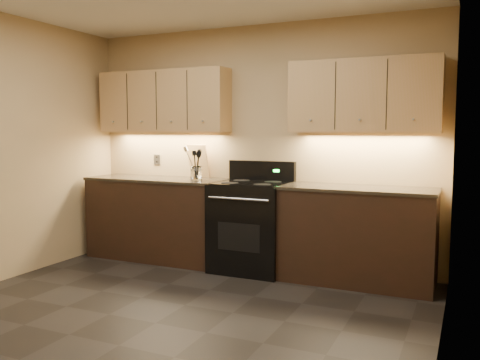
{
  "coord_description": "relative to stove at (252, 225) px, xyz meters",
  "views": [
    {
      "loc": [
        2.15,
        -3.15,
        1.47
      ],
      "look_at": [
        0.05,
        1.45,
        0.98
      ],
      "focal_mm": 38.0,
      "sensor_mm": 36.0,
      "label": 1
    }
  ],
  "objects": [
    {
      "name": "floor",
      "position": [
        -0.08,
        -1.68,
        -0.48
      ],
      "size": [
        4.0,
        4.0,
        0.0
      ],
      "primitive_type": "plane",
      "color": "black",
      "rests_on": "ground"
    },
    {
      "name": "counter_right",
      "position": [
        1.1,
        0.02,
        -0.01
      ],
      "size": [
        1.46,
        0.62,
        0.93
      ],
      "color": "black",
      "rests_on": "ground"
    },
    {
      "name": "stove",
      "position": [
        0.0,
        0.0,
        0.0
      ],
      "size": [
        0.76,
        0.68,
        1.14
      ],
      "color": "black",
      "rests_on": "ground"
    },
    {
      "name": "black_spoon",
      "position": [
        -0.65,
        -0.01,
        0.62
      ],
      "size": [
        0.11,
        0.09,
        0.32
      ],
      "primitive_type": null,
      "rotation": [
        0.08,
        0.15,
        0.04
      ],
      "color": "black",
      "rests_on": "utensil_crock"
    },
    {
      "name": "upper_cab_right",
      "position": [
        1.1,
        0.17,
        1.32
      ],
      "size": [
        1.44,
        0.3,
        0.7
      ],
      "primitive_type": "cube",
      "color": "tan",
      "rests_on": "wall_back"
    },
    {
      "name": "wooden_spoon",
      "position": [
        -0.68,
        -0.02,
        0.63
      ],
      "size": [
        0.13,
        0.09,
        0.33
      ],
      "primitive_type": null,
      "rotation": [
        -0.01,
        0.19,
        0.33
      ],
      "color": "tan",
      "rests_on": "utensil_crock"
    },
    {
      "name": "utensil_crock",
      "position": [
        -0.65,
        -0.02,
        0.52
      ],
      "size": [
        0.14,
        0.14,
        0.15
      ],
      "color": "white",
      "rests_on": "counter_left"
    },
    {
      "name": "outlet_plate",
      "position": [
        -1.38,
        0.31,
        0.64
      ],
      "size": [
        0.08,
        0.01,
        0.12
      ],
      "primitive_type": "cube",
      "color": "#B2B5BA",
      "rests_on": "wall_back"
    },
    {
      "name": "cutting_board",
      "position": [
        -0.79,
        0.27,
        0.64
      ],
      "size": [
        0.32,
        0.18,
        0.38
      ],
      "primitive_type": "cube",
      "rotation": [
        0.2,
        0.0,
        -0.3
      ],
      "color": "tan",
      "rests_on": "counter_left"
    },
    {
      "name": "black_turner",
      "position": [
        -0.64,
        -0.05,
        0.63
      ],
      "size": [
        0.13,
        0.12,
        0.33
      ],
      "primitive_type": null,
      "rotation": [
        -0.1,
        -0.1,
        0.21
      ],
      "color": "black",
      "rests_on": "utensil_crock"
    },
    {
      "name": "wall_right",
      "position": [
        1.92,
        -1.68,
        0.82
      ],
      "size": [
        0.04,
        4.0,
        2.6
      ],
      "primitive_type": "cube",
      "color": "tan",
      "rests_on": "ground"
    },
    {
      "name": "upper_cab_left",
      "position": [
        -1.18,
        0.17,
        1.32
      ],
      "size": [
        1.6,
        0.3,
        0.7
      ],
      "primitive_type": "cube",
      "color": "tan",
      "rests_on": "wall_back"
    },
    {
      "name": "counter_left",
      "position": [
        -1.18,
        0.02,
        -0.01
      ],
      "size": [
        1.62,
        0.62,
        0.93
      ],
      "color": "black",
      "rests_on": "ground"
    },
    {
      "name": "steel_spatula",
      "position": [
        -0.63,
        -0.01,
        0.66
      ],
      "size": [
        0.26,
        0.12,
        0.4
      ],
      "primitive_type": null,
      "rotation": [
        0.16,
        -0.41,
        -0.28
      ],
      "color": "silver",
      "rests_on": "utensil_crock"
    },
    {
      "name": "wall_back",
      "position": [
        -0.08,
        0.32,
        0.82
      ],
      "size": [
        4.0,
        0.04,
        2.6
      ],
      "primitive_type": "cube",
      "color": "tan",
      "rests_on": "ground"
    }
  ]
}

